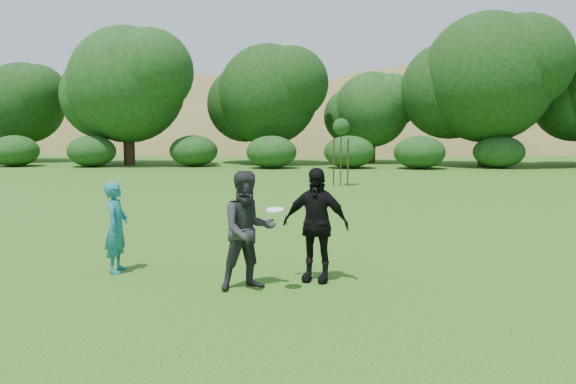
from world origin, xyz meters
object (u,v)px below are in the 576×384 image
Objects in this scene: player_teal at (116,227)px; player_grey at (248,230)px; player_black at (315,225)px; sapling at (341,129)px.

player_grey reaches higher than player_teal.
player_teal is at bearing 134.50° from player_grey.
player_black is (1.00, 0.55, 0.01)m from player_grey.
sapling is (1.27, 15.46, 1.51)m from player_grey.
player_black is (3.41, -0.22, 0.14)m from player_teal.
player_black is at bearing 1.41° from player_grey.
player_teal is 0.55× the size of sapling.
player_black reaches higher than player_teal.
sapling is at bearing -19.25° from player_teal.
sapling is at bearing 57.66° from player_grey.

